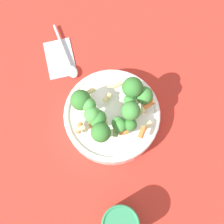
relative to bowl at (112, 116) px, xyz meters
name	(u,v)px	position (x,y,z in m)	size (l,w,h in m)	color
ground_plane	(112,119)	(0.00, 0.00, -0.03)	(3.00, 3.00, 0.00)	#B72D23
bowl	(112,116)	(0.00, 0.00, 0.00)	(0.23, 0.23, 0.05)	white
pasta_salad	(112,109)	(0.00, 0.00, 0.07)	(0.19, 0.18, 0.08)	#8CB766
cup	(120,224)	(0.14, -0.20, 0.02)	(0.08, 0.08, 0.09)	#2D7F51
napkin	(60,58)	(-0.21, 0.07, -0.02)	(0.13, 0.13, 0.01)	#B2BCC6
spoon	(68,61)	(-0.18, 0.08, -0.02)	(0.14, 0.11, 0.01)	silver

